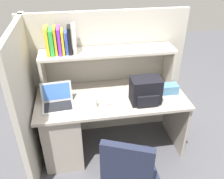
{
  "coord_description": "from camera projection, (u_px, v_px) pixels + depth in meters",
  "views": [
    {
      "loc": [
        -0.34,
        -2.13,
        2.16
      ],
      "look_at": [
        0.0,
        -0.05,
        0.85
      ],
      "focal_mm": 38.51,
      "sensor_mm": 36.0,
      "label": 1
    }
  ],
  "objects": [
    {
      "name": "overhead_hutch",
      "position": [
        108.0,
        59.0,
        2.57
      ],
      "size": [
        1.44,
        0.28,
        0.45
      ],
      "color": "#B3A99C",
      "rests_on": "desk"
    },
    {
      "name": "cubicle_partition_left",
      "position": [
        28.0,
        103.0,
        2.4
      ],
      "size": [
        0.05,
        1.06,
        1.55
      ],
      "primitive_type": "cube",
      "color": "#B2ADA0",
      "rests_on": "ground_plane"
    },
    {
      "name": "cubicle_partition_rear",
      "position": [
        106.0,
        76.0,
        2.88
      ],
      "size": [
        1.84,
        0.05,
        1.55
      ],
      "primitive_type": "cube",
      "color": "#B2ADA0",
      "rests_on": "ground_plane"
    },
    {
      "name": "paper_cup",
      "position": [
        93.0,
        103.0,
        2.39
      ],
      "size": [
        0.08,
        0.08,
        0.11
      ],
      "primitive_type": "cylinder",
      "color": "white",
      "rests_on": "desk"
    },
    {
      "name": "laptop",
      "position": [
        58.0,
        101.0,
        2.42
      ],
      "size": [
        0.33,
        0.28,
        0.22
      ],
      "color": "#B7BABF",
      "rests_on": "desk"
    },
    {
      "name": "reference_books_on_shelf",
      "position": [
        61.0,
        41.0,
        2.38
      ],
      "size": [
        0.3,
        0.18,
        0.29
      ],
      "color": "yellow",
      "rests_on": "overhead_hutch"
    },
    {
      "name": "tissue_box",
      "position": [
        168.0,
        89.0,
        2.63
      ],
      "size": [
        0.22,
        0.12,
        0.1
      ],
      "primitive_type": "cube",
      "rotation": [
        0.0,
        0.0,
        -0.02
      ],
      "color": "teal",
      "rests_on": "desk"
    },
    {
      "name": "desk",
      "position": [
        77.0,
        124.0,
        2.7
      ],
      "size": [
        1.6,
        0.7,
        0.73
      ],
      "color": "#AAA093",
      "rests_on": "ground_plane"
    },
    {
      "name": "computer_mouse",
      "position": [
        105.0,
        103.0,
        2.46
      ],
      "size": [
        0.1,
        0.12,
        0.03
      ],
      "primitive_type": "cube",
      "rotation": [
        0.0,
        0.0,
        0.46
      ],
      "color": "silver",
      "rests_on": "desk"
    },
    {
      "name": "backpack",
      "position": [
        146.0,
        91.0,
        2.43
      ],
      "size": [
        0.3,
        0.23,
        0.27
      ],
      "color": "black",
      "rests_on": "desk"
    },
    {
      "name": "office_chair",
      "position": [
        128.0,
        179.0,
        2.09
      ],
      "size": [
        0.53,
        0.55,
        0.93
      ],
      "rotation": [
        0.0,
        0.0,
        2.75
      ],
      "color": "black",
      "rests_on": "ground_plane"
    },
    {
      "name": "ground_plane",
      "position": [
        111.0,
        146.0,
        2.97
      ],
      "size": [
        8.0,
        8.0,
        0.0
      ],
      "primitive_type": "plane",
      "color": "#4C4C51"
    }
  ]
}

